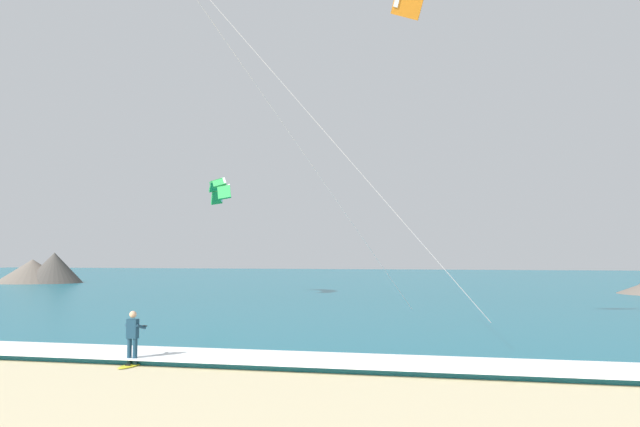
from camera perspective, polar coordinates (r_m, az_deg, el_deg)
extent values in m
cube|color=#146075|center=(78.88, 5.00, -6.15)|extent=(200.00, 120.00, 0.20)
cube|color=white|center=(21.93, -15.78, -12.05)|extent=(200.00, 2.71, 0.04)
ellipsoid|color=yellow|center=(20.88, -16.66, -13.01)|extent=(0.53, 1.42, 0.05)
cube|color=black|center=(21.09, -16.32, -12.80)|extent=(0.16, 0.07, 0.04)
cube|color=black|center=(20.66, -17.01, -12.98)|extent=(0.16, 0.07, 0.04)
cylinder|color=#143347|center=(20.87, -16.88, -11.91)|extent=(0.14, 0.14, 0.84)
cylinder|color=#143347|center=(20.77, -16.41, -11.96)|extent=(0.14, 0.14, 0.84)
cube|color=#143347|center=(20.73, -16.61, -9.97)|extent=(0.35, 0.22, 0.60)
sphere|color=tan|center=(20.68, -16.58, -8.75)|extent=(0.22, 0.22, 0.22)
cylinder|color=#143347|center=(20.95, -16.78, -9.76)|extent=(0.12, 0.51, 0.22)
cylinder|color=#143347|center=(20.76, -15.94, -9.83)|extent=(0.12, 0.51, 0.22)
cylinder|color=black|center=(21.04, -16.04, -9.74)|extent=(0.55, 0.07, 0.04)
cube|color=#3F3F42|center=(20.85, -16.44, -10.54)|extent=(0.12, 0.09, 0.10)
cylinder|color=#B2B2B7|center=(20.97, -0.18, 8.11)|extent=(11.00, 3.24, 13.11)
cylinder|color=#B2B2B7|center=(23.54, -2.44, 6.81)|extent=(8.08, 7.92, 13.11)
cube|color=green|center=(52.80, -9.30, 1.44)|extent=(1.13, 1.35, 1.24)
cube|color=white|center=(52.86, -8.86, 1.63)|extent=(0.49, 0.74, 1.02)
cube|color=green|center=(51.88, -9.45, 2.43)|extent=(1.34, 1.54, 0.95)
cube|color=white|center=(51.95, -9.00, 2.62)|extent=(0.66, 1.01, 0.66)
cube|color=green|center=(50.67, -9.39, 2.91)|extent=(1.43, 1.52, 0.45)
cube|color=white|center=(50.74, -8.93, 3.11)|extent=(0.70, 1.09, 0.15)
cube|color=green|center=(49.41, -9.11, 2.74)|extent=(1.40, 1.34, 0.95)
cube|color=white|center=(49.48, -8.64, 2.94)|extent=(0.63, 1.00, 0.66)
cube|color=green|center=(48.39, -8.67, 1.90)|extent=(1.28, 0.96, 1.24)
cube|color=white|center=(48.47, -8.19, 2.11)|extent=(0.47, 0.70, 1.02)
cone|color=#47423D|center=(78.54, -22.94, -4.61)|extent=(6.71, 6.71, 3.67)
cone|color=#665B51|center=(79.67, -24.60, -4.83)|extent=(8.64, 8.64, 2.89)
cone|color=#56514C|center=(80.32, -23.32, -4.84)|extent=(5.60, 5.60, 2.93)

